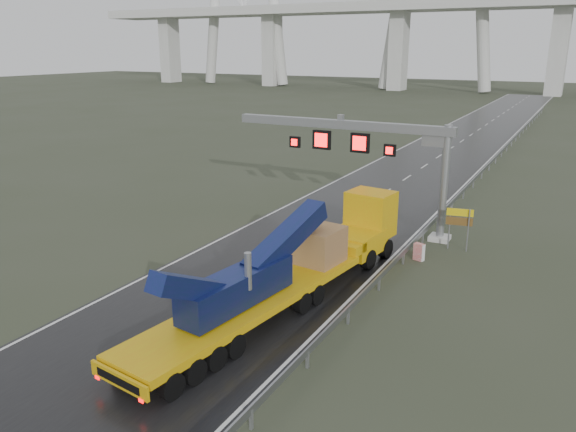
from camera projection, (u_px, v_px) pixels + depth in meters
The scene contains 7 objects.
ground at pixel (164, 341), 23.06m from camera, with size 400.00×400.00×0.00m, color #333A28.
road at pixel (424, 166), 56.79m from camera, with size 11.00×200.00×0.02m, color black.
guardrail at pixel (466, 187), 45.39m from camera, with size 0.20×140.00×1.40m, color gray, non-canonical shape.
sign_gantry at pixel (371, 145), 35.66m from camera, with size 14.90×1.20×7.42m.
heavy_haul_truck at pixel (304, 259), 27.24m from camera, with size 5.14×19.18×4.46m.
exit_sign_pair at pixel (459, 221), 32.91m from camera, with size 1.50×0.34×2.60m.
striped_barrier at pixel (419, 252), 31.69m from camera, with size 0.58×0.31×0.99m, color red.
Camera 1 is at (14.25, -15.71, 11.60)m, focal length 35.00 mm.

